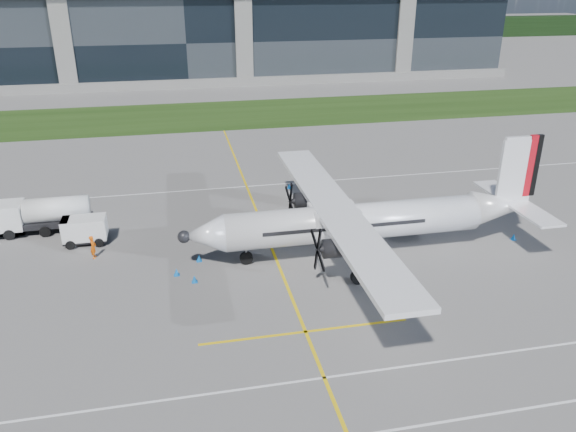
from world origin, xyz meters
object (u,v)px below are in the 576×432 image
(fuel_tanker_truck, at_px, (37,216))
(safety_cone_stbdwing, at_px, (289,186))
(safety_cone_fwd, at_px, (177,272))
(baggage_tug, at_px, (85,231))
(safety_cone_nose_stbd, at_px, (199,258))
(turboprop_aircraft, at_px, (368,201))
(safety_cone_nose_port, at_px, (194,279))
(safety_cone_tail, at_px, (514,237))
(ground_crew_person, at_px, (93,245))

(fuel_tanker_truck, relative_size, safety_cone_stbdwing, 14.55)
(fuel_tanker_truck, bearing_deg, safety_cone_fwd, -41.76)
(baggage_tug, bearing_deg, safety_cone_nose_stbd, -30.24)
(safety_cone_nose_stbd, bearing_deg, safety_cone_stbdwing, 54.69)
(turboprop_aircraft, height_order, safety_cone_fwd, turboprop_aircraft)
(fuel_tanker_truck, distance_m, safety_cone_nose_port, 15.46)
(turboprop_aircraft, xyz_separation_m, safety_cone_tail, (11.72, -0.29, -3.77))
(ground_crew_person, height_order, safety_cone_stbdwing, ground_crew_person)
(fuel_tanker_truck, xyz_separation_m, safety_cone_fwd, (10.30, -9.20, -1.11))
(safety_cone_nose_stbd, bearing_deg, ground_crew_person, 164.01)
(fuel_tanker_truck, xyz_separation_m, safety_cone_stbdwing, (21.05, 5.46, -1.11))
(safety_cone_fwd, xyz_separation_m, safety_cone_nose_port, (1.12, -1.16, 0.00))
(ground_crew_person, bearing_deg, baggage_tug, 22.16)
(ground_crew_person, xyz_separation_m, safety_cone_fwd, (5.65, -3.79, -0.72))
(turboprop_aircraft, xyz_separation_m, safety_cone_fwd, (-13.40, -0.64, -3.77))
(safety_cone_nose_stbd, relative_size, safety_cone_tail, 1.00)
(safety_cone_stbdwing, xyz_separation_m, safety_cone_nose_port, (-9.63, -15.81, 0.00))
(baggage_tug, distance_m, safety_cone_nose_port, 10.75)
(ground_crew_person, bearing_deg, safety_cone_nose_stbd, -101.26)
(turboprop_aircraft, relative_size, safety_cone_fwd, 53.57)
(baggage_tug, bearing_deg, safety_cone_stbdwing, 25.55)
(turboprop_aircraft, relative_size, safety_cone_tail, 53.57)
(turboprop_aircraft, distance_m, safety_cone_nose_port, 12.97)
(turboprop_aircraft, distance_m, safety_cone_fwd, 13.93)
(safety_cone_fwd, xyz_separation_m, safety_cone_nose_stbd, (1.59, 1.72, 0.00))
(safety_cone_stbdwing, height_order, safety_cone_nose_port, same)
(baggage_tug, distance_m, safety_cone_tail, 32.17)
(safety_cone_fwd, bearing_deg, safety_cone_stbdwing, 53.73)
(fuel_tanker_truck, height_order, safety_cone_nose_port, fuel_tanker_truck)
(safety_cone_fwd, bearing_deg, safety_cone_tail, 0.80)
(turboprop_aircraft, relative_size, safety_cone_stbdwing, 53.57)
(turboprop_aircraft, bearing_deg, safety_cone_nose_port, -171.67)
(fuel_tanker_truck, xyz_separation_m, safety_cone_nose_port, (11.42, -10.36, -1.11))
(ground_crew_person, distance_m, safety_cone_nose_port, 8.42)
(turboprop_aircraft, relative_size, fuel_tanker_truck, 3.68)
(safety_cone_tail, bearing_deg, baggage_tug, 169.12)
(baggage_tug, relative_size, safety_cone_nose_stbd, 6.68)
(turboprop_aircraft, height_order, safety_cone_stbdwing, turboprop_aircraft)
(ground_crew_person, distance_m, safety_cone_nose_stbd, 7.56)
(turboprop_aircraft, height_order, safety_cone_nose_stbd, turboprop_aircraft)
(ground_crew_person, xyz_separation_m, safety_cone_stbdwing, (16.40, 10.86, -0.72))
(turboprop_aircraft, xyz_separation_m, ground_crew_person, (-19.04, 3.16, -3.05))
(fuel_tanker_truck, xyz_separation_m, ground_crew_person, (4.65, -5.40, -0.40))
(safety_cone_nose_stbd, bearing_deg, turboprop_aircraft, -5.23)
(baggage_tug, distance_m, safety_cone_stbdwing, 19.11)
(safety_cone_tail, bearing_deg, safety_cone_stbdwing, 135.11)
(turboprop_aircraft, height_order, fuel_tanker_truck, turboprop_aircraft)
(turboprop_aircraft, bearing_deg, baggage_tug, 163.78)
(fuel_tanker_truck, distance_m, ground_crew_person, 7.14)
(fuel_tanker_truck, bearing_deg, safety_cone_stbdwing, 14.53)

